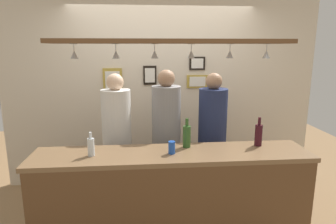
{
  "coord_description": "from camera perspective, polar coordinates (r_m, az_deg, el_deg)",
  "views": [
    {
      "loc": [
        -0.28,
        -3.03,
        1.95
      ],
      "look_at": [
        0.0,
        0.1,
        1.26
      ],
      "focal_mm": 31.38,
      "sensor_mm": 36.0,
      "label": 1
    }
  ],
  "objects": [
    {
      "name": "ground_plane",
      "position": [
        3.61,
        0.15,
        -20.24
      ],
      "size": [
        8.0,
        8.0,
        0.0
      ],
      "primitive_type": "plane",
      "color": "olive"
    },
    {
      "name": "back_wall",
      "position": [
        4.19,
        -1.21,
        3.5
      ],
      "size": [
        4.4,
        0.06,
        2.6
      ],
      "primitive_type": "cube",
      "color": "beige",
      "rests_on": "ground_plane"
    },
    {
      "name": "bar_counter",
      "position": [
        2.86,
        1.1,
        -14.64
      ],
      "size": [
        2.7,
        0.55,
        0.96
      ],
      "color": "brown",
      "rests_on": "ground_plane"
    },
    {
      "name": "overhead_glass_rack",
      "position": [
        2.74,
        0.76,
        13.57
      ],
      "size": [
        2.2,
        0.36,
        0.04
      ],
      "primitive_type": "cube",
      "color": "brown"
    },
    {
      "name": "hanging_wineglass_far_left",
      "position": [
        2.81,
        -17.75,
        10.68
      ],
      "size": [
        0.07,
        0.07,
        0.13
      ],
      "color": "silver",
      "rests_on": "overhead_glass_rack"
    },
    {
      "name": "hanging_wineglass_left",
      "position": [
        2.76,
        -10.07,
        11.05
      ],
      "size": [
        0.07,
        0.07,
        0.13
      ],
      "color": "silver",
      "rests_on": "overhead_glass_rack"
    },
    {
      "name": "hanging_wineglass_center_left",
      "position": [
        2.76,
        -2.62,
        11.23
      ],
      "size": [
        0.07,
        0.07,
        0.13
      ],
      "color": "silver",
      "rests_on": "overhead_glass_rack"
    },
    {
      "name": "hanging_wineglass_center",
      "position": [
        2.82,
        4.53,
        11.23
      ],
      "size": [
        0.07,
        0.07,
        0.13
      ],
      "color": "silver",
      "rests_on": "overhead_glass_rack"
    },
    {
      "name": "hanging_wineglass_center_right",
      "position": [
        2.85,
        11.92,
        11.02
      ],
      "size": [
        0.07,
        0.07,
        0.13
      ],
      "color": "silver",
      "rests_on": "overhead_glass_rack"
    },
    {
      "name": "hanging_wineglass_right",
      "position": [
        2.91,
        18.56,
        10.67
      ],
      "size": [
        0.07,
        0.07,
        0.13
      ],
      "color": "silver",
      "rests_on": "overhead_glass_rack"
    },
    {
      "name": "person_left_white_patterned_shirt",
      "position": [
        3.5,
        -9.91,
        -3.45
      ],
      "size": [
        0.34,
        0.34,
        1.66
      ],
      "color": "#2D334C",
      "rests_on": "ground_plane"
    },
    {
      "name": "person_middle_grey_shirt",
      "position": [
        3.49,
        -0.36,
        -2.87
      ],
      "size": [
        0.34,
        0.34,
        1.7
      ],
      "color": "#2D334C",
      "rests_on": "ground_plane"
    },
    {
      "name": "person_right_navy_shirt",
      "position": [
        3.59,
        8.61,
        -3.05
      ],
      "size": [
        0.34,
        0.34,
        1.66
      ],
      "color": "#2D334C",
      "rests_on": "ground_plane"
    },
    {
      "name": "bottle_wine_dark_red",
      "position": [
        3.17,
        17.18,
        -4.2
      ],
      "size": [
        0.08,
        0.08,
        0.3
      ],
      "color": "#380F19",
      "rests_on": "bar_counter"
    },
    {
      "name": "bottle_champagne_green",
      "position": [
        2.99,
        3.66,
        -4.64
      ],
      "size": [
        0.08,
        0.08,
        0.3
      ],
      "color": "#2D5623",
      "rests_on": "bar_counter"
    },
    {
      "name": "bottle_soda_clear",
      "position": [
        2.85,
        -14.73,
        -6.47
      ],
      "size": [
        0.06,
        0.06,
        0.23
      ],
      "color": "silver",
      "rests_on": "bar_counter"
    },
    {
      "name": "drink_can",
      "position": [
        2.82,
        0.73,
        -6.92
      ],
      "size": [
        0.07,
        0.07,
        0.12
      ],
      "primitive_type": "cylinder",
      "color": "#1E4CB2",
      "rests_on": "bar_counter"
    },
    {
      "name": "picture_frame_caricature",
      "position": [
        4.13,
        -10.7,
        6.0
      ],
      "size": [
        0.26,
        0.02,
        0.34
      ],
      "color": "#B29338",
      "rests_on": "back_wall"
    },
    {
      "name": "picture_frame_upper_small",
      "position": [
        4.16,
        5.7,
        9.39
      ],
      "size": [
        0.22,
        0.02,
        0.18
      ],
      "color": "black",
      "rests_on": "back_wall"
    },
    {
      "name": "picture_frame_lower_pair",
      "position": [
        4.18,
        5.72,
        5.92
      ],
      "size": [
        0.3,
        0.02,
        0.18
      ],
      "color": "#B29338",
      "rests_on": "back_wall"
    },
    {
      "name": "picture_frame_crest",
      "position": [
        4.1,
        -3.54,
        7.13
      ],
      "size": [
        0.18,
        0.02,
        0.26
      ],
      "color": "black",
      "rests_on": "back_wall"
    }
  ]
}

